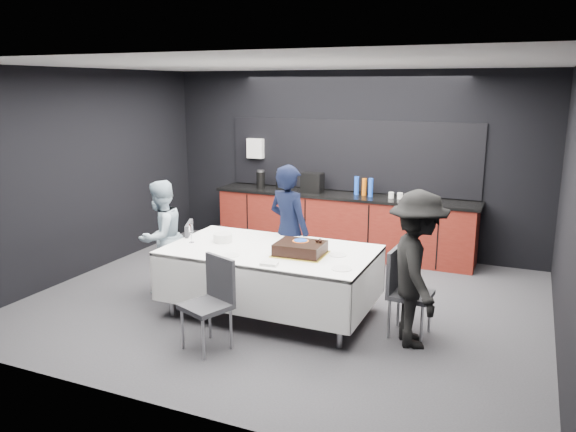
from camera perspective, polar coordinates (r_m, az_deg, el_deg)
The scene contains 18 objects.
ground at distance 6.92m, azimuth -0.33°, elevation -8.67°, with size 6.00×6.00×0.00m, color #3C3C41.
room_shell at distance 6.46m, azimuth -0.36°, elevation 6.81°, with size 6.04×5.04×2.82m.
kitchenette at distance 8.74m, azimuth 5.46°, elevation -0.33°, with size 4.10×0.64×2.05m.
party_table at distance 6.36m, azimuth -1.81°, elevation -4.53°, with size 2.32×1.32×0.78m.
cake_assembly at distance 6.08m, azimuth 1.26°, elevation -3.33°, with size 0.57×0.47×0.17m.
plate_stack at distance 6.62m, azimuth -6.64°, elevation -2.20°, with size 0.22×0.22×0.10m, color white.
loose_plate_near at distance 6.09m, azimuth -5.87°, elevation -3.99°, with size 0.19×0.19×0.01m, color white.
loose_plate_right_a at distance 6.10m, azimuth 5.09°, elevation -3.96°, with size 0.18×0.18×0.01m, color white.
loose_plate_right_b at distance 5.66m, azimuth 5.45°, elevation -5.34°, with size 0.21×0.21×0.01m, color white.
loose_plate_far at distance 6.59m, azimuth 0.27°, elevation -2.59°, with size 0.22×0.22×0.01m, color white.
fork_pile at distance 5.75m, azimuth -1.92°, elevation -4.88°, with size 0.18×0.11×0.03m, color white.
champagne_flute at distance 6.61m, azimuth -9.82°, elevation -1.35°, with size 0.06×0.06×0.22m.
chair_left at distance 7.12m, azimuth -10.80°, elevation -3.72°, with size 0.56×0.56×0.92m.
chair_right at distance 6.01m, azimuth 11.65°, elevation -6.97°, with size 0.45×0.45×0.92m.
chair_near at distance 5.66m, azimuth -7.71°, elevation -8.08°, with size 0.54×0.54×0.92m.
person_center at distance 6.95m, azimuth 0.10°, elevation -1.46°, with size 0.60×0.39×1.64m, color black.
person_left at distance 7.23m, azimuth -12.77°, elevation -2.08°, with size 0.69×0.54×1.43m, color #A5BECF.
person_right at distance 5.73m, azimuth 12.95°, elevation -5.30°, with size 1.03×0.59×1.59m, color black.
Camera 1 is at (2.61, -5.87, 2.58)m, focal length 35.00 mm.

